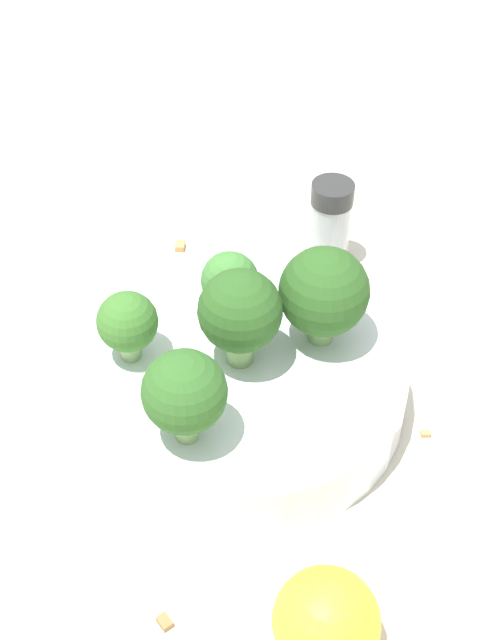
{
  "coord_description": "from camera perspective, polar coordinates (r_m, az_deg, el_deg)",
  "views": [
    {
      "loc": [
        -0.22,
        -0.31,
        0.43
      ],
      "look_at": [
        0.0,
        0.0,
        0.07
      ],
      "focal_mm": 50.0,
      "sensor_mm": 36.0,
      "label": 1
    }
  ],
  "objects": [
    {
      "name": "broccoli_floret_2",
      "position": [
        0.55,
        -0.66,
        2.29
      ],
      "size": [
        0.04,
        0.04,
        0.05
      ],
      "color": "#8EB770",
      "rests_on": "bowl"
    },
    {
      "name": "lemon_wedge",
      "position": [
        0.46,
        5.54,
        -18.63
      ],
      "size": [
        0.05,
        0.05,
        0.05
      ],
      "primitive_type": "sphere",
      "color": "yellow",
      "rests_on": "ground_plane"
    },
    {
      "name": "almond_crumb_1",
      "position": [
        0.69,
        -3.87,
        4.91
      ],
      "size": [
        0.01,
        0.01,
        0.01
      ],
      "primitive_type": "cube",
      "rotation": [
        0.0,
        0.0,
        4.02
      ],
      "color": "#AD7F4C",
      "rests_on": "ground_plane"
    },
    {
      "name": "broccoli_floret_0",
      "position": [
        0.53,
        -7.21,
        -0.2
      ],
      "size": [
        0.04,
        0.04,
        0.05
      ],
      "color": "#8EB770",
      "rests_on": "bowl"
    },
    {
      "name": "ground_plane",
      "position": [
        0.58,
        0.0,
        -5.19
      ],
      "size": [
        3.0,
        3.0,
        0.0
      ],
      "primitive_type": "plane",
      "color": "beige"
    },
    {
      "name": "broccoli_floret_1",
      "position": [
        0.54,
        5.4,
        1.75
      ],
      "size": [
        0.06,
        0.06,
        0.07
      ],
      "color": "#84AD66",
      "rests_on": "bowl"
    },
    {
      "name": "pepper_shaker",
      "position": [
        0.66,
        5.79,
        6.19
      ],
      "size": [
        0.03,
        0.03,
        0.07
      ],
      "color": "#B2B7BC",
      "rests_on": "ground_plane"
    },
    {
      "name": "broccoli_floret_4",
      "position": [
        0.48,
        -3.58,
        -4.7
      ],
      "size": [
        0.05,
        0.05,
        0.06
      ],
      "color": "#84AD66",
      "rests_on": "bowl"
    },
    {
      "name": "almond_crumb_0",
      "position": [
        0.48,
        -4.85,
        -18.59
      ],
      "size": [
        0.01,
        0.01,
        0.01
      ],
      "primitive_type": "cube",
      "rotation": [
        0.0,
        0.0,
        1.6
      ],
      "color": "olive",
      "rests_on": "ground_plane"
    },
    {
      "name": "bowl",
      "position": [
        0.56,
        0.0,
        -3.9
      ],
      "size": [
        0.21,
        0.21,
        0.04
      ],
      "primitive_type": "cylinder",
      "color": "silver",
      "rests_on": "ground_plane"
    },
    {
      "name": "almond_crumb_2",
      "position": [
        0.57,
        11.82,
        -7.04
      ],
      "size": [
        0.01,
        0.01,
        0.01
      ],
      "primitive_type": "cube",
      "rotation": [
        0.0,
        0.0,
        2.56
      ],
      "color": "#AD7F4C",
      "rests_on": "ground_plane"
    },
    {
      "name": "broccoli_floret_3",
      "position": [
        0.52,
        -0.02,
        0.47
      ],
      "size": [
        0.05,
        0.05,
        0.07
      ],
      "color": "#7A9E5B",
      "rests_on": "bowl"
    }
  ]
}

